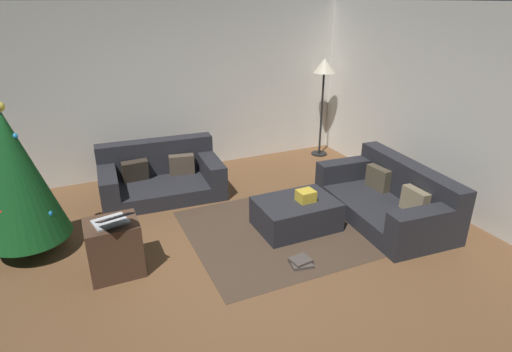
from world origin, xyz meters
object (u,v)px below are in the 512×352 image
couch_right (390,198)px  gift_box (306,196)px  tv_remote (301,194)px  book_stack (301,262)px  ottoman (296,214)px  corner_lamp (324,73)px  couch_left (160,176)px  laptop (112,220)px  christmas_tree (17,177)px  side_table (114,248)px

couch_right → gift_box: size_ratio=9.40×
tv_remote → book_stack: tv_remote is taller
couch_right → ottoman: couch_right is taller
ottoman → gift_box: bearing=-25.8°
ottoman → corner_lamp: size_ratio=0.56×
couch_left → couch_right: couch_left is taller
tv_remote → laptop: size_ratio=0.34×
couch_right → christmas_tree: (-4.19, 0.99, 0.65)m
tv_remote → laptop: 2.28m
couch_right → tv_remote: couch_right is taller
couch_right → christmas_tree: bearing=80.8°
side_table → book_stack: side_table is taller
tv_remote → christmas_tree: (-3.07, 0.63, 0.53)m
gift_box → christmas_tree: size_ratio=0.12×
couch_left → gift_box: bearing=132.1°
book_stack → corner_lamp: corner_lamp is taller
book_stack → corner_lamp: (2.03, 2.84, 1.42)m
couch_right → tv_remote: 1.18m
side_table → ottoman: bearing=1.2°
couch_right → gift_box: (-1.14, 0.20, 0.17)m
tv_remote → book_stack: 1.02m
tv_remote → couch_left: bearing=134.6°
gift_box → christmas_tree: (-3.05, 0.79, 0.48)m
gift_box → book_stack: 0.90m
book_stack → gift_box: bearing=56.8°
laptop → book_stack: size_ratio=1.81×
gift_box → corner_lamp: (1.58, 2.17, 1.02)m
side_table → book_stack: (1.80, -0.68, -0.26)m
tv_remote → corner_lamp: corner_lamp is taller
tv_remote → christmas_tree: size_ratio=0.09×
couch_left → gift_box: size_ratio=8.48×
couch_left → tv_remote: (1.42, -1.58, 0.11)m
ottoman → couch_left: bearing=127.3°
gift_box → laptop: (-2.23, -0.06, 0.21)m
laptop → christmas_tree: bearing=133.8°
couch_left → book_stack: size_ratio=6.62×
side_table → laptop: size_ratio=1.24×
couch_left → side_table: 1.94m
laptop → couch_left: bearing=65.1°
book_stack → couch_right: bearing=16.7°
laptop → book_stack: 1.99m
book_stack → corner_lamp: bearing=54.5°
couch_left → book_stack: 2.61m
ottoman → laptop: laptop is taller
book_stack → corner_lamp: size_ratio=0.15×
couch_right → corner_lamp: bearing=-6.5°
tv_remote → corner_lamp: 2.76m
tv_remote → corner_lamp: (1.56, 2.01, 1.08)m
gift_box → tv_remote: 0.17m
couch_left → christmas_tree: size_ratio=1.01×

